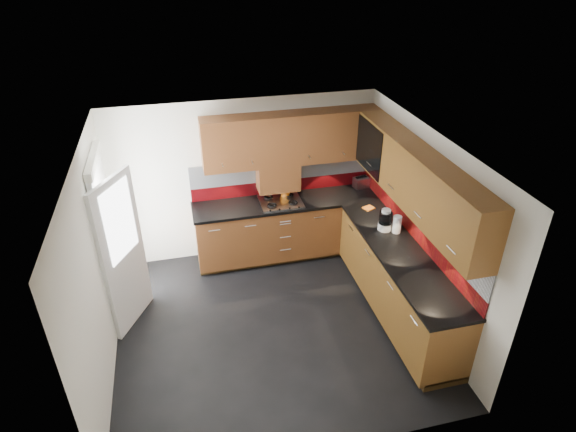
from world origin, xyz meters
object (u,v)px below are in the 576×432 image
object	(u,v)px
toaster	(361,182)
food_processor	(385,221)
gas_hob	(281,201)
utensil_pot	(285,190)

from	to	relation	value
toaster	food_processor	distance (m)	1.24
gas_hob	toaster	bearing A→B (deg)	8.22
gas_hob	toaster	xyz separation A→B (m)	(1.30, 0.19, 0.07)
gas_hob	utensil_pot	bearing A→B (deg)	57.29
gas_hob	food_processor	xyz separation A→B (m)	(1.15, -1.04, 0.12)
utensil_pot	food_processor	distance (m)	1.60
gas_hob	toaster	distance (m)	1.32
utensil_pot	toaster	distance (m)	1.20
utensil_pot	toaster	xyz separation A→B (m)	(1.20, 0.03, -0.02)
utensil_pot	gas_hob	bearing A→B (deg)	-122.71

